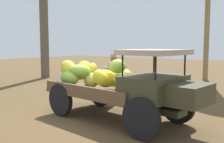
{
  "coord_description": "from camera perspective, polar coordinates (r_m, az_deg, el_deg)",
  "views": [
    {
      "loc": [
        4.39,
        -5.28,
        2.01
      ],
      "look_at": [
        0.23,
        0.21,
        1.29
      ],
      "focal_mm": 41.16,
      "sensor_mm": 36.0,
      "label": 1
    }
  ],
  "objects": [
    {
      "name": "farmer",
      "position": [
        9.1,
        0.3,
        -0.68
      ],
      "size": [
        0.53,
        0.47,
        1.69
      ],
      "rotation": [
        0.0,
        0.0,
        -1.51
      ],
      "color": "#565368",
      "rests_on": "ground"
    },
    {
      "name": "ground_plane",
      "position": [
        7.16,
        -2.5,
        -10.37
      ],
      "size": [
        60.0,
        60.0,
        0.0
      ],
      "primitive_type": "plane",
      "color": "brown"
    },
    {
      "name": "truck",
      "position": [
        6.79,
        1.92,
        -2.98
      ],
      "size": [
        4.56,
        2.11,
        1.9
      ],
      "rotation": [
        0.0,
        0.0,
        -0.09
      ],
      "color": "#373722",
      "rests_on": "ground"
    }
  ]
}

